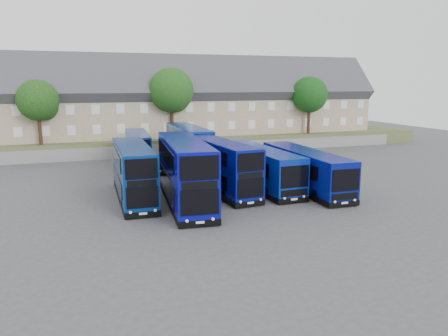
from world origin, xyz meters
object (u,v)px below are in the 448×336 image
dd_front_mid (185,173)px  coach_east_a (259,168)px  tree_far (321,92)px  dd_front_left (134,173)px  tree_west (39,102)px  tree_east (310,96)px  tree_mid (172,92)px

dd_front_mid → coach_east_a: dd_front_mid is taller
tree_far → coach_east_a: bearing=-129.7°
dd_front_mid → tree_far: tree_far is taller
dd_front_left → dd_front_mid: bearing=-33.2°
coach_east_a → tree_far: (22.81, 27.43, 6.00)m
dd_front_mid → tree_far: 43.67m
coach_east_a → tree_far: 36.18m
tree_west → tree_far: tree_far is taller
tree_east → tree_far: 9.23m
tree_mid → coach_east_a: bearing=-81.3°
dd_front_left → coach_east_a: dd_front_left is taller
tree_east → tree_far: size_ratio=0.94×
tree_west → tree_east: size_ratio=0.94×
tree_west → tree_mid: (16.00, 0.50, 1.02)m
coach_east_a → tree_west: 28.53m
tree_mid → tree_west: bearing=-178.2°
tree_far → dd_front_left: bearing=-140.3°
tree_mid → tree_far: (26.00, 6.50, -0.34)m
dd_front_mid → tree_west: 26.84m
coach_east_a → tree_far: bearing=48.5°
tree_west → tree_mid: bearing=1.8°
dd_front_mid → tree_east: bearing=49.5°
tree_east → coach_east_a: bearing=-129.5°
dd_front_left → tree_mid: bearing=71.2°
coach_east_a → tree_east: size_ratio=1.59×
coach_east_a → tree_west: tree_west is taller
dd_front_left → tree_west: bearing=111.9°
coach_east_a → tree_mid: tree_mid is taller
tree_west → tree_far: bearing=9.5°
dd_front_left → tree_far: bearing=41.2°
dd_front_mid → tree_far: size_ratio=1.45×
dd_front_left → coach_east_a: 11.33m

